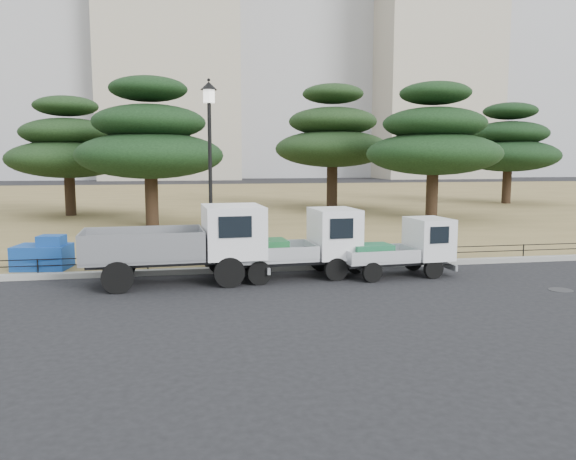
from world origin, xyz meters
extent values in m
plane|color=black|center=(0.00, 0.00, 0.00)|extent=(220.00, 220.00, 0.00)
cube|color=olive|center=(0.00, 30.60, 0.07)|extent=(120.00, 56.00, 0.15)
cube|color=gray|center=(0.00, 2.60, 0.08)|extent=(120.00, 0.25, 0.16)
cylinder|color=black|center=(-1.80, 0.63, 0.40)|extent=(0.81, 0.21, 0.81)
cylinder|color=black|center=(-1.90, 2.38, 0.40)|extent=(0.81, 0.21, 0.81)
cylinder|color=black|center=(-4.58, 0.47, 0.40)|extent=(0.81, 0.21, 0.81)
cylinder|color=black|center=(-4.68, 2.23, 0.40)|extent=(0.81, 0.21, 0.81)
cube|color=#2D2D30|center=(-3.20, 1.43, 0.62)|extent=(4.55, 1.21, 0.14)
cube|color=slate|center=(-4.01, 1.39, 1.08)|extent=(3.22, 1.94, 0.79)
cube|color=silver|center=(-1.62, 1.52, 1.38)|extent=(1.67, 2.00, 1.38)
cylinder|color=black|center=(1.14, 0.93, 0.32)|extent=(0.65, 0.21, 0.64)
cylinder|color=black|center=(1.06, 2.35, 0.32)|extent=(0.65, 0.21, 0.64)
cylinder|color=black|center=(-0.99, 0.81, 0.32)|extent=(0.65, 0.21, 0.64)
cylinder|color=black|center=(-1.08, 2.23, 0.32)|extent=(0.65, 0.21, 0.64)
cube|color=#2D2D30|center=(0.07, 1.58, 0.47)|extent=(3.50, 1.00, 0.15)
cube|color=#B4B7BB|center=(-0.56, 1.54, 0.76)|extent=(2.47, 1.60, 0.43)
cube|color=white|center=(1.28, 1.65, 1.24)|extent=(1.29, 1.65, 1.38)
cube|color=#1C6431|center=(-0.80, 1.53, 0.87)|extent=(1.37, 1.03, 0.47)
cylinder|color=black|center=(3.90, 0.71, 0.28)|extent=(0.56, 0.19, 0.55)
cylinder|color=black|center=(3.81, 1.91, 0.28)|extent=(0.56, 0.19, 0.55)
cylinder|color=black|center=(2.06, 0.56, 0.28)|extent=(0.56, 0.19, 0.55)
cylinder|color=black|center=(1.97, 1.76, 0.28)|extent=(0.56, 0.19, 0.55)
cube|color=#2D2D30|center=(2.96, 1.24, 0.41)|extent=(3.02, 0.91, 0.13)
cube|color=silver|center=(2.42, 1.19, 0.65)|extent=(2.14, 1.41, 0.37)
cube|color=silver|center=(4.01, 1.32, 1.05)|extent=(1.14, 1.44, 1.17)
cube|color=#1D6640|center=(2.22, 1.18, 0.75)|extent=(1.19, 0.90, 0.41)
cylinder|color=black|center=(-2.15, 2.90, 0.22)|extent=(0.41, 0.41, 0.15)
cylinder|color=black|center=(-2.15, 2.90, 2.61)|extent=(0.11, 0.11, 4.63)
cylinder|color=white|center=(-2.15, 2.90, 5.11)|extent=(0.37, 0.37, 0.37)
cone|color=black|center=(-2.15, 2.90, 5.42)|extent=(0.48, 0.48, 0.23)
cylinder|color=black|center=(0.00, 2.75, 0.35)|extent=(38.00, 0.03, 0.03)
cylinder|color=black|center=(0.00, 2.75, 0.53)|extent=(38.00, 0.03, 0.03)
cylinder|color=black|center=(0.00, 2.75, 0.35)|extent=(0.04, 0.04, 0.40)
cube|color=#134298|center=(-7.01, 3.39, 0.50)|extent=(1.63, 1.30, 0.70)
cube|color=#134298|center=(-6.71, 3.24, 0.99)|extent=(0.77, 0.69, 0.30)
cylinder|color=#2D2D30|center=(6.50, -1.20, 0.01)|extent=(0.60, 0.60, 0.01)
cylinder|color=black|center=(-9.29, 19.69, 1.45)|extent=(0.58, 0.58, 2.59)
ellipsoid|color=black|center=(-9.29, 19.69, 3.32)|extent=(6.65, 6.65, 2.13)
ellipsoid|color=black|center=(-9.29, 19.69, 4.78)|extent=(5.08, 5.08, 1.62)
ellipsoid|color=black|center=(-9.29, 19.69, 6.24)|extent=(3.51, 3.51, 1.12)
cylinder|color=black|center=(-4.46, 13.69, 1.51)|extent=(0.61, 0.61, 2.73)
ellipsoid|color=black|center=(-4.46, 13.69, 3.49)|extent=(6.88, 6.88, 2.20)
ellipsoid|color=black|center=(-4.46, 13.69, 5.03)|extent=(5.25, 5.25, 1.68)
ellipsoid|color=black|center=(-4.46, 13.69, 6.56)|extent=(3.63, 3.63, 1.16)
cylinder|color=black|center=(6.69, 22.28, 1.72)|extent=(0.71, 0.71, 3.14)
ellipsoid|color=black|center=(6.69, 22.28, 3.99)|extent=(7.54, 7.54, 2.41)
ellipsoid|color=black|center=(6.69, 22.28, 5.75)|extent=(5.76, 5.76, 1.84)
ellipsoid|color=black|center=(6.69, 22.28, 7.52)|extent=(3.98, 3.98, 1.27)
cylinder|color=black|center=(10.25, 14.68, 1.56)|extent=(0.63, 0.63, 2.82)
ellipsoid|color=black|center=(10.25, 14.68, 3.60)|extent=(7.16, 7.16, 2.29)
ellipsoid|color=black|center=(10.25, 14.68, 5.19)|extent=(5.47, 5.47, 1.75)
ellipsoid|color=black|center=(10.25, 14.68, 6.78)|extent=(3.77, 3.77, 1.21)
cylinder|color=black|center=(19.91, 23.20, 1.54)|extent=(0.63, 0.63, 2.78)
ellipsoid|color=black|center=(19.91, 23.20, 3.56)|extent=(7.11, 7.11, 2.27)
ellipsoid|color=black|center=(19.91, 23.20, 5.13)|extent=(5.43, 5.43, 1.74)
ellipsoid|color=black|center=(19.91, 23.20, 6.69)|extent=(3.75, 3.75, 1.20)
cube|color=#AAA08C|center=(-5.00, 85.00, 27.50)|extent=(22.00, 20.00, 55.00)
cube|color=#AAA08C|center=(40.00, 82.00, 24.00)|extent=(20.00, 18.00, 48.00)
camera|label=1|loc=(-2.89, -13.72, 3.33)|focal=35.00mm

